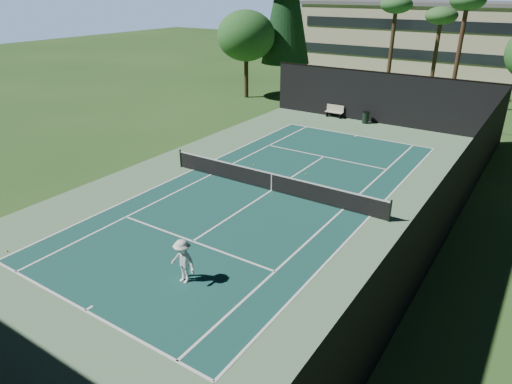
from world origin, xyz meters
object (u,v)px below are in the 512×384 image
tennis_ball_d (254,165)px  park_bench (335,111)px  player (183,261)px  tennis_ball_b (244,167)px  tennis_ball_a (7,251)px  tennis_ball_c (306,174)px  tennis_net (271,181)px  trash_bin (366,117)px

tennis_ball_d → park_bench: (-0.67, 13.11, 0.51)m
park_bench → player: bearing=-78.1°
tennis_ball_b → tennis_ball_d: tennis_ball_d is taller
tennis_ball_a → tennis_ball_b: size_ratio=1.08×
player → park_bench: (-5.19, 24.55, -0.33)m
park_bench → tennis_ball_c: bearing=-72.4°
tennis_ball_b → tennis_ball_d: (0.36, 0.60, 0.00)m
tennis_ball_a → tennis_ball_d: 14.20m
tennis_net → tennis_ball_a: size_ratio=176.70×
park_bench → trash_bin: park_bench is taller
trash_bin → tennis_ball_b: bearing=-100.8°
tennis_ball_a → tennis_ball_b: (2.58, 13.29, -0.00)m
tennis_ball_a → trash_bin: 27.13m
tennis_ball_b → park_bench: 13.72m
tennis_ball_a → park_bench: bearing=85.2°
tennis_ball_a → tennis_ball_d: tennis_ball_d is taller
tennis_ball_c → tennis_net: bearing=-99.0°
tennis_ball_a → trash_bin: size_ratio=0.08×
tennis_ball_a → trash_bin: trash_bin is taller
player → tennis_ball_a: player is taller
tennis_ball_c → tennis_ball_d: bearing=-173.4°
tennis_net → tennis_ball_a: (-5.82, -11.23, -0.52)m
tennis_ball_c → park_bench: size_ratio=0.05×
tennis_ball_b → tennis_ball_d: 0.70m
tennis_ball_d → tennis_net: bearing=-42.7°
tennis_ball_c → tennis_ball_d: tennis_ball_c is taller
tennis_ball_c → tennis_ball_b: bearing=-165.1°
park_bench → tennis_net: bearing=-77.3°
trash_bin → tennis_ball_a: bearing=-100.9°
tennis_ball_d → tennis_ball_b: bearing=-120.7°
player → tennis_ball_a: size_ratio=23.92×
tennis_ball_b → player: bearing=-65.7°
tennis_ball_d → park_bench: 13.14m
tennis_ball_a → tennis_ball_c: (6.30, 14.28, 0.00)m
tennis_ball_b → tennis_ball_d: size_ratio=0.88×
tennis_ball_b → trash_bin: 13.59m
player → tennis_ball_b: (-4.88, 10.84, -0.84)m
park_bench → trash_bin: (2.85, -0.36, -0.07)m
trash_bin → player: bearing=-84.5°
tennis_ball_a → tennis_ball_b: 13.54m
tennis_ball_a → park_bench: (2.27, 27.00, 0.51)m
tennis_ball_d → park_bench: park_bench is taller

